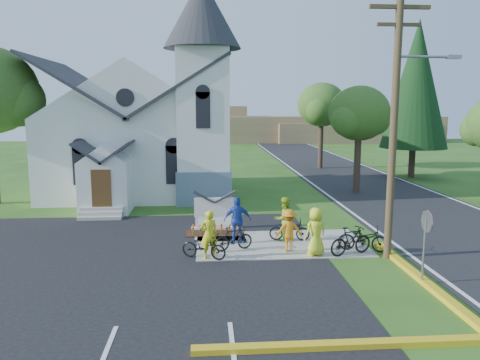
{
  "coord_description": "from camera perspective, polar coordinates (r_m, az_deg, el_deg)",
  "views": [
    {
      "loc": [
        -1.61,
        -18.24,
        5.78
      ],
      "look_at": [
        0.13,
        5.0,
        2.04
      ],
      "focal_mm": 35.0,
      "sensor_mm": 36.0,
      "label": 1
    }
  ],
  "objects": [
    {
      "name": "bike_1",
      "position": [
        18.73,
        -0.8,
        -7.14
      ],
      "size": [
        1.67,
        0.96,
        0.97
      ],
      "primitive_type": "imported",
      "rotation": [
        0.0,
        0.0,
        1.9
      ],
      "color": "black",
      "rests_on": "sidewalk"
    },
    {
      "name": "stop_sign",
      "position": [
        16.21,
        21.74,
        -5.83
      ],
      "size": [
        0.11,
        0.76,
        2.48
      ],
      "color": "gray",
      "rests_on": "ground"
    },
    {
      "name": "bike_0",
      "position": [
        17.83,
        -4.43,
        -8.07
      ],
      "size": [
        1.88,
        1.28,
        0.93
      ],
      "primitive_type": "imported",
      "rotation": [
        0.0,
        0.0,
        1.16
      ],
      "color": "black",
      "rests_on": "sidewalk"
    },
    {
      "name": "cyclist_2",
      "position": [
        19.61,
        -0.31,
        -4.9
      ],
      "size": [
        1.16,
        0.5,
        1.96
      ],
      "primitive_type": "imported",
      "rotation": [
        0.0,
        0.0,
        3.16
      ],
      "color": "#2140A7",
      "rests_on": "sidewalk"
    },
    {
      "name": "tree_road_near",
      "position": [
        31.89,
        14.33,
        7.81
      ],
      "size": [
        4.0,
        4.0,
        7.05
      ],
      "color": "#36241D",
      "rests_on": "ground"
    },
    {
      "name": "parking_lot",
      "position": [
        18.06,
        -21.77,
        -10.19
      ],
      "size": [
        20.0,
        16.0,
        0.02
      ],
      "primitive_type": "cube",
      "color": "black",
      "rests_on": "ground"
    },
    {
      "name": "flower_bed",
      "position": [
        21.33,
        -3.05,
        -6.52
      ],
      "size": [
        2.6,
        1.1,
        0.07
      ],
      "primitive_type": "cube",
      "color": "#3A1C0F",
      "rests_on": "ground"
    },
    {
      "name": "bike_2",
      "position": [
        20.2,
        6.05,
        -6.08
      ],
      "size": [
        1.79,
        0.83,
        0.91
      ],
      "primitive_type": "imported",
      "rotation": [
        0.0,
        0.0,
        1.43
      ],
      "color": "black",
      "rests_on": "sidewalk"
    },
    {
      "name": "utility_pole",
      "position": [
        18.14,
        18.48,
        7.46
      ],
      "size": [
        3.45,
        0.28,
        10.0
      ],
      "color": "#483624",
      "rests_on": "ground"
    },
    {
      "name": "distant_hills",
      "position": [
        74.82,
        -0.49,
        6.36
      ],
      "size": [
        61.0,
        10.0,
        5.6
      ],
      "color": "#816648",
      "rests_on": "ground"
    },
    {
      "name": "ground",
      "position": [
        19.2,
        0.72,
        -8.4
      ],
      "size": [
        120.0,
        120.0,
        0.0
      ],
      "primitive_type": "plane",
      "color": "#275017",
      "rests_on": "ground"
    },
    {
      "name": "sidewalk",
      "position": [
        19.85,
        4.95,
        -7.77
      ],
      "size": [
        7.0,
        4.0,
        0.05
      ],
      "primitive_type": "cube",
      "color": "#9C978D",
      "rests_on": "ground"
    },
    {
      "name": "conifer",
      "position": [
        39.9,
        20.7,
        10.85
      ],
      "size": [
        5.2,
        5.2,
        12.4
      ],
      "color": "#36241D",
      "rests_on": "ground"
    },
    {
      "name": "road",
      "position": [
        35.68,
        14.76,
        -0.49
      ],
      "size": [
        8.0,
        90.0,
        0.02
      ],
      "primitive_type": "cube",
      "color": "black",
      "rests_on": "ground"
    },
    {
      "name": "church_sign",
      "position": [
        21.96,
        -3.13,
        -3.39
      ],
      "size": [
        2.2,
        0.4,
        1.7
      ],
      "color": "#9C978D",
      "rests_on": "ground"
    },
    {
      "name": "bike_4",
      "position": [
        19.26,
        14.8,
        -6.91
      ],
      "size": [
        2.07,
        1.26,
        1.03
      ],
      "primitive_type": "imported",
      "rotation": [
        0.0,
        0.0,
        1.25
      ],
      "color": "black",
      "rests_on": "sidewalk"
    },
    {
      "name": "bike_3",
      "position": [
        18.66,
        13.36,
        -7.21
      ],
      "size": [
        1.95,
        1.15,
        1.13
      ],
      "primitive_type": "imported",
      "rotation": [
        0.0,
        0.0,
        1.93
      ],
      "color": "black",
      "rests_on": "sidewalk"
    },
    {
      "name": "cyclist_0",
      "position": [
        17.7,
        -3.8,
        -6.64
      ],
      "size": [
        0.75,
        0.57,
        1.85
      ],
      "primitive_type": "imported",
      "rotation": [
        0.0,
        0.0,
        3.34
      ],
      "color": "#CDCE18",
      "rests_on": "sidewalk"
    },
    {
      "name": "cyclist_1",
      "position": [
        20.06,
        5.39,
        -4.73
      ],
      "size": [
        1.09,
        0.97,
        1.88
      ],
      "primitive_type": "imported",
      "rotation": [
        0.0,
        0.0,
        3.46
      ],
      "color": "#9BC525",
      "rests_on": "sidewalk"
    },
    {
      "name": "cyclist_3",
      "position": [
        18.66,
        5.98,
        -6.11
      ],
      "size": [
        1.1,
        0.65,
        1.69
      ],
      "primitive_type": "imported",
      "rotation": [
        0.0,
        0.0,
        3.12
      ],
      "color": "orange",
      "rests_on": "sidewalk"
    },
    {
      "name": "church",
      "position": [
        30.97,
        -11.58,
        7.95
      ],
      "size": [
        12.35,
        12.0,
        13.0
      ],
      "color": "white",
      "rests_on": "ground"
    },
    {
      "name": "cyclist_4",
      "position": [
        18.25,
        9.2,
        -6.23
      ],
      "size": [
        1.07,
        0.89,
        1.87
      ],
      "primitive_type": "imported",
      "rotation": [
        0.0,
        0.0,
        3.52
      ],
      "color": "#CEDC29",
      "rests_on": "sidewalk"
    },
    {
      "name": "tree_road_mid",
      "position": [
        43.55,
        9.93,
        8.99
      ],
      "size": [
        4.4,
        4.4,
        7.8
      ],
      "color": "#36241D",
      "rests_on": "ground"
    }
  ]
}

